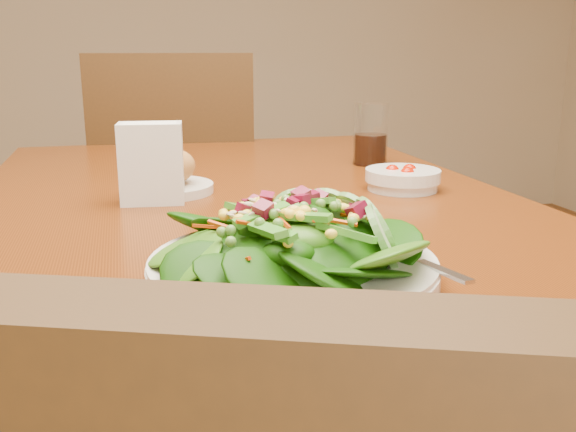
# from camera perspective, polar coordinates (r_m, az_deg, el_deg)

# --- Properties ---
(dining_table) EXTENTS (0.90, 1.40, 0.75)m
(dining_table) POSITION_cam_1_polar(r_m,az_deg,el_deg) (1.09, -3.38, -3.77)
(dining_table) COLOR #632C0C
(dining_table) RESTS_ON ground_plane
(chair_far) EXTENTS (0.49, 0.50, 0.98)m
(chair_far) POSITION_cam_1_polar(r_m,az_deg,el_deg) (1.90, -9.87, 0.10)
(chair_far) COLOR #39220D
(chair_far) RESTS_ON ground_plane
(salad_plate) EXTENTS (0.31, 0.31, 0.09)m
(salad_plate) POSITION_cam_1_polar(r_m,az_deg,el_deg) (0.69, 1.28, -3.05)
(salad_plate) COLOR silver
(salad_plate) RESTS_ON dining_table
(bread_plate) EXTENTS (0.16, 0.16, 0.08)m
(bread_plate) POSITION_cam_1_polar(r_m,az_deg,el_deg) (1.12, -10.68, 3.65)
(bread_plate) COLOR silver
(bread_plate) RESTS_ON dining_table
(tomato_bowl) EXTENTS (0.13, 0.13, 0.04)m
(tomato_bowl) POSITION_cam_1_polar(r_m,az_deg,el_deg) (1.15, 10.15, 3.27)
(tomato_bowl) COLOR silver
(tomato_bowl) RESTS_ON dining_table
(drinking_glass) EXTENTS (0.07, 0.07, 0.13)m
(drinking_glass) POSITION_cam_1_polar(r_m,az_deg,el_deg) (1.38, 7.35, 6.84)
(drinking_glass) COLOR silver
(drinking_glass) RESTS_ON dining_table
(napkin_holder) EXTENTS (0.11, 0.07, 0.13)m
(napkin_holder) POSITION_cam_1_polar(r_m,az_deg,el_deg) (1.05, -12.05, 4.79)
(napkin_holder) COLOR white
(napkin_holder) RESTS_ON dining_table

